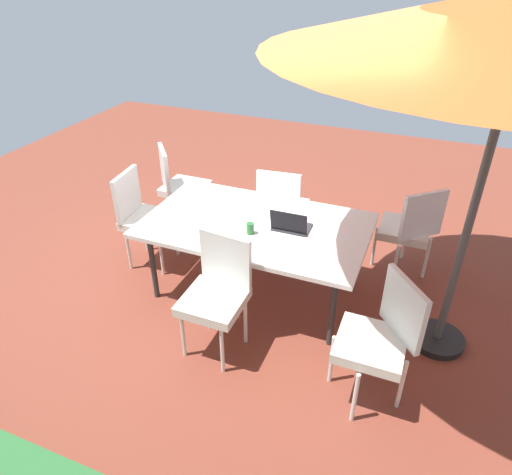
{
  "coord_description": "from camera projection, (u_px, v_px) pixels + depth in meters",
  "views": [
    {
      "loc": [
        -1.32,
        3.28,
        2.79
      ],
      "look_at": [
        0.0,
        0.0,
        0.59
      ],
      "focal_mm": 32.62,
      "sensor_mm": 36.0,
      "label": 1
    }
  ],
  "objects": [
    {
      "name": "laptop",
      "position": [
        291.0,
        225.0,
        3.96
      ],
      "size": [
        0.33,
        0.25,
        0.21
      ],
      "rotation": [
        0.0,
        0.0,
        0.02
      ],
      "color": "#2D2D33",
      "rests_on": "dining_table"
    },
    {
      "name": "cup",
      "position": [
        250.0,
        228.0,
        3.91
      ],
      "size": [
        0.06,
        0.06,
        0.1
      ],
      "primitive_type": "cylinder",
      "color": "#286B33",
      "rests_on": "dining_table"
    },
    {
      "name": "chair_north",
      "position": [
        217.0,
        291.0,
        3.57
      ],
      "size": [
        0.47,
        0.48,
        0.98
      ],
      "rotation": [
        0.0,
        0.0,
        3.03
      ],
      "color": "silver",
      "rests_on": "ground_plane"
    },
    {
      "name": "chair_east",
      "position": [
        143.0,
        214.0,
        4.6
      ],
      "size": [
        0.48,
        0.47,
        0.98
      ],
      "rotation": [
        0.0,
        0.0,
        4.82
      ],
      "color": "silver",
      "rests_on": "ground_plane"
    },
    {
      "name": "chair_northwest",
      "position": [
        380.0,
        336.0,
        3.16
      ],
      "size": [
        0.58,
        0.58,
        0.98
      ],
      "rotation": [
        0.0,
        0.0,
        2.26
      ],
      "color": "silver",
      "rests_on": "ground_plane"
    },
    {
      "name": "chair_south",
      "position": [
        281.0,
        205.0,
        4.76
      ],
      "size": [
        0.47,
        0.48,
        0.98
      ],
      "rotation": [
        0.0,
        0.0,
        0.09
      ],
      "color": "silver",
      "rests_on": "ground_plane"
    },
    {
      "name": "chair_southeast",
      "position": [
        180.0,
        184.0,
        5.2
      ],
      "size": [
        0.58,
        0.58,
        0.98
      ],
      "rotation": [
        0.0,
        0.0,
        5.4
      ],
      "color": "silver",
      "rests_on": "ground_plane"
    },
    {
      "name": "chair_southwest",
      "position": [
        409.0,
        227.0,
        4.39
      ],
      "size": [
        0.59,
        0.59,
        0.98
      ],
      "rotation": [
        0.0,
        0.0,
        0.73
      ],
      "color": "silver",
      "rests_on": "ground_plane"
    },
    {
      "name": "dining_table",
      "position": [
        256.0,
        228.0,
        4.11
      ],
      "size": [
        1.96,
        1.17,
        0.74
      ],
      "color": "silver",
      "rests_on": "ground_plane"
    },
    {
      "name": "ground_plane",
      "position": [
        256.0,
        290.0,
        4.48
      ],
      "size": [
        10.0,
        10.0,
        0.02
      ],
      "primitive_type": "cube",
      "color": "brown"
    }
  ]
}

